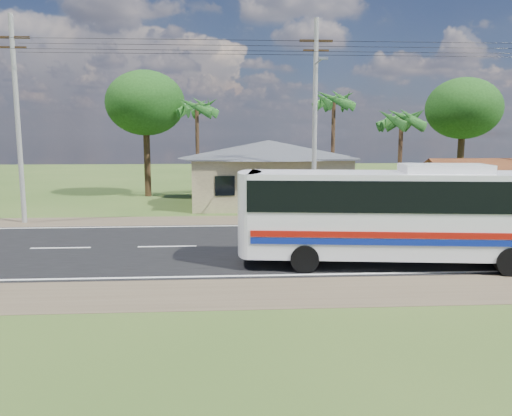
{
  "coord_description": "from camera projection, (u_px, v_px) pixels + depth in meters",
  "views": [
    {
      "loc": [
        -1.98,
        -21.2,
        4.83
      ],
      "look_at": [
        -0.6,
        1.0,
        1.51
      ],
      "focal_mm": 35.0,
      "sensor_mm": 36.0,
      "label": 1
    }
  ],
  "objects": [
    {
      "name": "coach_bus",
      "position": [
        415.0,
        208.0,
        18.12
      ],
      "size": [
        12.3,
        3.96,
        3.75
      ],
      "rotation": [
        0.0,
        0.0,
        -0.12
      ],
      "color": "silver",
      "rests_on": "ground"
    },
    {
      "name": "waiting_shed",
      "position": [
        470.0,
        168.0,
        30.54
      ],
      "size": [
        5.2,
        4.48,
        3.35
      ],
      "color": "#332312",
      "rests_on": "ground"
    },
    {
      "name": "motorcycle",
      "position": [
        374.0,
        209.0,
        29.32
      ],
      "size": [
        1.77,
        0.64,
        0.93
      ],
      "primitive_type": "imported",
      "rotation": [
        0.0,
        0.0,
        1.58
      ],
      "color": "black",
      "rests_on": "ground"
    },
    {
      "name": "palm_mid",
      "position": [
        334.0,
        102.0,
        36.37
      ],
      "size": [
        2.8,
        2.8,
        8.2
      ],
      "color": "#47301E",
      "rests_on": "ground"
    },
    {
      "name": "tree_behind_house",
      "position": [
        145.0,
        103.0,
        37.99
      ],
      "size": [
        6.0,
        6.0,
        9.61
      ],
      "color": "#47301E",
      "rests_on": "ground"
    },
    {
      "name": "road",
      "position": [
        271.0,
        245.0,
        21.76
      ],
      "size": [
        120.0,
        16.0,
        0.03
      ],
      "color": "black",
      "rests_on": "ground"
    },
    {
      "name": "palm_far",
      "position": [
        197.0,
        108.0,
        36.32
      ],
      "size": [
        2.8,
        2.8,
        7.7
      ],
      "color": "#47301E",
      "rests_on": "ground"
    },
    {
      "name": "ground",
      "position": [
        271.0,
        245.0,
        21.76
      ],
      "size": [
        120.0,
        120.0,
        0.0
      ],
      "primitive_type": "plane",
      "color": "#2E491A",
      "rests_on": "ground"
    },
    {
      "name": "house",
      "position": [
        268.0,
        166.0,
        34.26
      ],
      "size": [
        12.4,
        10.0,
        5.0
      ],
      "color": "tan",
      "rests_on": "ground"
    },
    {
      "name": "palm_near",
      "position": [
        402.0,
        120.0,
        32.36
      ],
      "size": [
        2.8,
        2.8,
        6.7
      ],
      "color": "#47301E",
      "rests_on": "ground"
    },
    {
      "name": "concrete_barrier",
      "position": [
        475.0,
        213.0,
        27.96
      ],
      "size": [
        7.0,
        0.3,
        0.9
      ],
      "primitive_type": "cube",
      "color": "#9E9E99",
      "rests_on": "ground"
    },
    {
      "name": "utility_poles",
      "position": [
        309.0,
        117.0,
        27.47
      ],
      "size": [
        32.8,
        2.22,
        11.0
      ],
      "color": "#9E9E99",
      "rests_on": "ground"
    },
    {
      "name": "tree_behind_shed",
      "position": [
        463.0,
        109.0,
        37.55
      ],
      "size": [
        5.6,
        5.6,
        9.02
      ],
      "color": "#47301E",
      "rests_on": "ground"
    }
  ]
}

